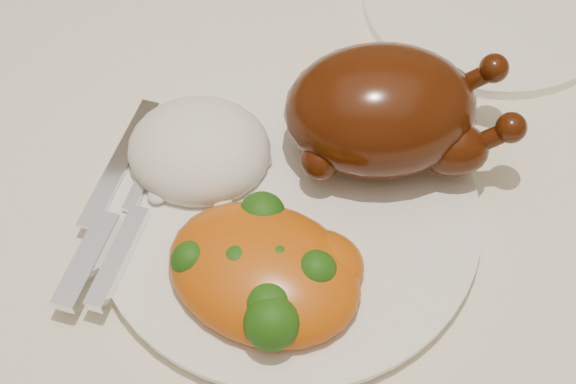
# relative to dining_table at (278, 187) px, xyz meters

# --- Properties ---
(dining_table) EXTENTS (1.60, 0.90, 0.76)m
(dining_table) POSITION_rel_dining_table_xyz_m (0.00, 0.00, 0.00)
(dining_table) COLOR brown
(dining_table) RESTS_ON floor
(tablecloth) EXTENTS (1.73, 1.03, 0.18)m
(tablecloth) POSITION_rel_dining_table_xyz_m (0.00, 0.00, 0.07)
(tablecloth) COLOR white
(tablecloth) RESTS_ON dining_table
(dinner_plate) EXTENTS (0.37, 0.37, 0.01)m
(dinner_plate) POSITION_rel_dining_table_xyz_m (0.02, -0.10, 0.11)
(dinner_plate) COLOR white
(dinner_plate) RESTS_ON tablecloth
(side_plate) EXTENTS (0.26, 0.26, 0.01)m
(side_plate) POSITION_rel_dining_table_xyz_m (0.17, 0.16, 0.11)
(side_plate) COLOR white
(side_plate) RESTS_ON tablecloth
(roast_chicken) EXTENTS (0.19, 0.14, 0.09)m
(roast_chicken) POSITION_rel_dining_table_xyz_m (0.09, -0.03, 0.16)
(roast_chicken) COLOR #461807
(roast_chicken) RESTS_ON dinner_plate
(rice_mound) EXTENTS (0.11, 0.10, 0.06)m
(rice_mound) POSITION_rel_dining_table_xyz_m (-0.05, -0.06, 0.13)
(rice_mound) COLOR white
(rice_mound) RESTS_ON dinner_plate
(mac_and_cheese) EXTENTS (0.17, 0.15, 0.05)m
(mac_and_cheese) POSITION_rel_dining_table_xyz_m (0.02, -0.16, 0.13)
(mac_and_cheese) COLOR #D4630D
(mac_and_cheese) RESTS_ON dinner_plate
(cutlery) EXTENTS (0.05, 0.19, 0.01)m
(cutlery) POSITION_rel_dining_table_xyz_m (-0.10, -0.14, 0.12)
(cutlery) COLOR silver
(cutlery) RESTS_ON dinner_plate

